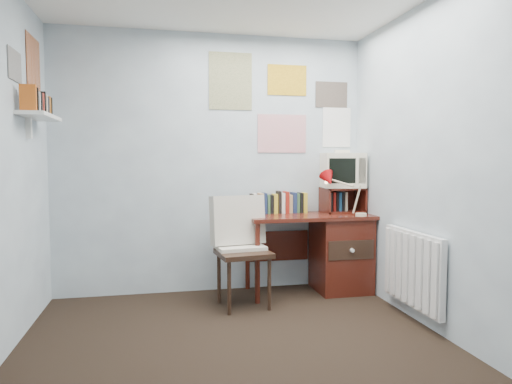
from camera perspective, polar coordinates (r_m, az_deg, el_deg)
ground at (r=3.03m, az=-1.23°, el=-21.12°), size 3.50×3.50×0.00m
back_wall at (r=4.47m, az=-5.46°, el=3.54°), size 3.00×0.02×2.50m
right_wall at (r=3.36m, az=24.78°, el=3.05°), size 0.02×3.50×2.50m
desk at (r=4.58m, az=9.84°, el=-7.12°), size 1.20×0.55×0.76m
desk_chair at (r=4.01m, az=-1.58°, el=-7.68°), size 0.54×0.52×0.94m
desk_lamp at (r=4.38m, az=13.04°, el=-0.51°), size 0.32×0.30×0.38m
tv_riser at (r=4.66m, az=10.76°, el=-0.99°), size 0.40×0.30×0.25m
crt_tv at (r=4.66m, az=10.68°, el=2.87°), size 0.44×0.41×0.38m
book_row at (r=4.53m, az=3.03°, el=-1.26°), size 0.60×0.14×0.22m
radiator at (r=3.89m, az=19.03°, el=-9.06°), size 0.09×0.80×0.60m
wall_shelf at (r=3.91m, az=-25.41°, el=8.54°), size 0.20×0.62×0.24m
posters_back at (r=4.63m, az=3.29°, el=11.01°), size 1.20×0.01×0.90m
posters_left at (r=3.98m, az=-26.94°, el=13.93°), size 0.01×0.70×0.60m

